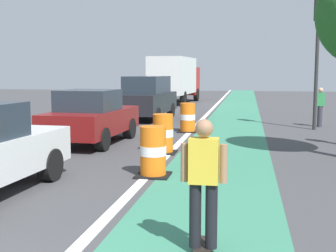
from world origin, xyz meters
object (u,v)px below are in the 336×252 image
at_px(traffic_barrel_back, 188,118).
at_px(parked_sedan_second, 91,117).
at_px(traffic_barrel_mid, 163,134).
at_px(pedestrian_waiting, 320,106).
at_px(traffic_light_corner, 318,39).
at_px(parked_suv_third, 147,97).
at_px(delivery_truck_down_block, 175,77).
at_px(skateboarder_on_lane, 204,182).
at_px(traffic_barrel_front, 153,152).

bearing_deg(traffic_barrel_back, parked_sedan_second, -129.19).
distance_m(parked_sedan_second, traffic_barrel_mid, 2.83).
xyz_separation_m(parked_sedan_second, pedestrian_waiting, (7.75, 5.72, 0.03)).
bearing_deg(pedestrian_waiting, parked_sedan_second, -143.58).
distance_m(traffic_barrel_back, traffic_light_corner, 5.85).
height_order(parked_suv_third, pedestrian_waiting, parked_suv_third).
bearing_deg(delivery_truck_down_block, parked_sedan_second, -89.09).
distance_m(traffic_barrel_back, delivery_truck_down_block, 15.39).
height_order(traffic_barrel_back, pedestrian_waiting, pedestrian_waiting).
relative_size(skateboarder_on_lane, pedestrian_waiting, 1.05).
height_order(skateboarder_on_lane, traffic_barrel_front, skateboarder_on_lane).
distance_m(parked_sedan_second, traffic_barrel_front, 4.92).
xyz_separation_m(skateboarder_on_lane, parked_sedan_second, (-4.33, 7.97, -0.08)).
bearing_deg(parked_suv_third, traffic_barrel_back, -59.10).
relative_size(skateboarder_on_lane, traffic_light_corner, 0.33).
xyz_separation_m(parked_suv_third, traffic_light_corner, (7.30, -2.63, 2.47)).
height_order(traffic_barrel_mid, pedestrian_waiting, pedestrian_waiting).
distance_m(skateboarder_on_lane, parked_sedan_second, 9.07).
bearing_deg(traffic_barrel_mid, parked_suv_third, 105.63).
xyz_separation_m(traffic_light_corner, pedestrian_waiting, (0.33, 0.94, -2.64)).
relative_size(parked_sedan_second, pedestrian_waiting, 2.60).
height_order(skateboarder_on_lane, parked_suv_third, parked_suv_third).
relative_size(parked_sedan_second, traffic_light_corner, 0.82).
bearing_deg(parked_suv_third, pedestrian_waiting, -12.44).
height_order(traffic_barrel_mid, traffic_light_corner, traffic_light_corner).
distance_m(delivery_truck_down_block, pedestrian_waiting, 14.94).
bearing_deg(parked_suv_third, traffic_light_corner, -19.79).
distance_m(parked_suv_third, delivery_truck_down_block, 10.90).
bearing_deg(pedestrian_waiting, traffic_barrel_front, -116.78).
bearing_deg(traffic_barrel_mid, traffic_barrel_front, -83.60).
bearing_deg(traffic_light_corner, parked_sedan_second, -147.25).
distance_m(traffic_barrel_mid, delivery_truck_down_block, 19.75).
bearing_deg(traffic_barrel_back, delivery_truck_down_block, 100.95).
bearing_deg(parked_suv_third, traffic_barrel_mid, -74.37).
bearing_deg(traffic_barrel_mid, pedestrian_waiting, 53.10).
height_order(skateboarder_on_lane, traffic_light_corner, traffic_light_corner).
height_order(traffic_barrel_front, traffic_barrel_back, same).
xyz_separation_m(skateboarder_on_lane, parked_suv_third, (-4.21, 15.37, 0.12)).
xyz_separation_m(parked_sedan_second, traffic_light_corner, (7.42, 4.77, 2.67)).
relative_size(skateboarder_on_lane, traffic_barrel_mid, 1.55).
xyz_separation_m(parked_suv_third, pedestrian_waiting, (7.63, -1.68, -0.17)).
relative_size(parked_sedan_second, traffic_barrel_front, 3.84).
xyz_separation_m(traffic_barrel_back, traffic_light_corner, (4.80, 1.56, 2.97)).
relative_size(parked_sedan_second, delivery_truck_down_block, 0.54).
distance_m(parked_suv_third, pedestrian_waiting, 7.82).
bearing_deg(pedestrian_waiting, traffic_barrel_mid, -126.90).
distance_m(traffic_barrel_front, pedestrian_waiting, 10.89).
distance_m(skateboarder_on_lane, traffic_barrel_mid, 6.98).
height_order(skateboarder_on_lane, pedestrian_waiting, skateboarder_on_lane).
bearing_deg(traffic_barrel_back, traffic_barrel_mid, -91.16).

